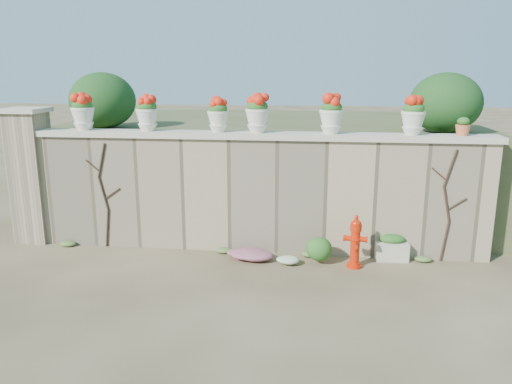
# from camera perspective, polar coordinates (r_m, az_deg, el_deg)

# --- Properties ---
(ground) EXTENTS (80.00, 80.00, 0.00)m
(ground) POSITION_cam_1_polar(r_m,az_deg,el_deg) (7.42, -1.97, -11.22)
(ground) COLOR #493D24
(ground) RESTS_ON ground
(stone_wall) EXTENTS (8.00, 0.40, 2.00)m
(stone_wall) POSITION_cam_1_polar(r_m,az_deg,el_deg) (8.78, -0.20, -0.33)
(stone_wall) COLOR #988665
(stone_wall) RESTS_ON ground
(wall_cap) EXTENTS (8.10, 0.52, 0.10)m
(wall_cap) POSITION_cam_1_polar(r_m,az_deg,el_deg) (8.58, -0.21, 6.49)
(wall_cap) COLOR beige
(wall_cap) RESTS_ON stone_wall
(gate_pillar) EXTENTS (0.72, 0.72, 2.48)m
(gate_pillar) POSITION_cam_1_polar(r_m,az_deg,el_deg) (10.10, -24.26, 1.81)
(gate_pillar) COLOR #988665
(gate_pillar) RESTS_ON ground
(raised_fill) EXTENTS (9.00, 6.00, 2.00)m
(raised_fill) POSITION_cam_1_polar(r_m,az_deg,el_deg) (11.89, 1.73, 3.38)
(raised_fill) COLOR #384C23
(raised_fill) RESTS_ON ground
(back_shrub_left) EXTENTS (1.30, 1.30, 1.10)m
(back_shrub_left) POSITION_cam_1_polar(r_m,az_deg,el_deg) (10.57, -17.10, 9.97)
(back_shrub_left) COLOR #143814
(back_shrub_left) RESTS_ON raised_fill
(back_shrub_right) EXTENTS (1.30, 1.30, 1.10)m
(back_shrub_right) POSITION_cam_1_polar(r_m,az_deg,el_deg) (9.94, 20.85, 9.49)
(back_shrub_right) COLOR #143814
(back_shrub_right) RESTS_ON raised_fill
(vine_left) EXTENTS (0.60, 0.04, 1.91)m
(vine_left) POSITION_cam_1_polar(r_m,az_deg,el_deg) (9.29, -16.97, -0.21)
(vine_left) COLOR black
(vine_left) RESTS_ON ground
(vine_right) EXTENTS (0.60, 0.04, 1.91)m
(vine_right) POSITION_cam_1_polar(r_m,az_deg,el_deg) (8.77, 21.02, -1.33)
(vine_right) COLOR black
(vine_right) RESTS_ON ground
(fire_hydrant) EXTENTS (0.38, 0.27, 0.88)m
(fire_hydrant) POSITION_cam_1_polar(r_m,az_deg,el_deg) (8.26, 11.28, -5.56)
(fire_hydrant) COLOR red
(fire_hydrant) RESTS_ON ground
(planter_box) EXTENTS (0.56, 0.34, 0.45)m
(planter_box) POSITION_cam_1_polar(r_m,az_deg,el_deg) (8.80, 15.23, -6.18)
(planter_box) COLOR beige
(planter_box) RESTS_ON ground
(green_shrub) EXTENTS (0.62, 0.56, 0.59)m
(green_shrub) POSITION_cam_1_polar(r_m,az_deg,el_deg) (8.35, 7.07, -6.23)
(green_shrub) COLOR #1E5119
(green_shrub) RESTS_ON ground
(magenta_clump) EXTENTS (0.85, 0.56, 0.23)m
(magenta_clump) POSITION_cam_1_polar(r_m,az_deg,el_deg) (8.54, -1.09, -6.98)
(magenta_clump) COLOR #C22682
(magenta_clump) RESTS_ON ground
(white_flowers) EXTENTS (0.54, 0.43, 0.19)m
(white_flowers) POSITION_cam_1_polar(r_m,az_deg,el_deg) (8.37, 3.15, -7.56)
(white_flowers) COLOR white
(white_flowers) RESTS_ON ground
(urn_pot_0) EXTENTS (0.41, 0.41, 0.64)m
(urn_pot_0) POSITION_cam_1_polar(r_m,az_deg,el_deg) (9.43, -19.18, 8.63)
(urn_pot_0) COLOR silver
(urn_pot_0) RESTS_ON wall_cap
(urn_pot_1) EXTENTS (0.39, 0.39, 0.62)m
(urn_pot_1) POSITION_cam_1_polar(r_m,az_deg,el_deg) (8.98, -12.34, 8.77)
(urn_pot_1) COLOR silver
(urn_pot_1) RESTS_ON wall_cap
(urn_pot_2) EXTENTS (0.37, 0.37, 0.58)m
(urn_pot_2) POSITION_cam_1_polar(r_m,az_deg,el_deg) (8.65, -4.35, 8.74)
(urn_pot_2) COLOR silver
(urn_pot_2) RESTS_ON wall_cap
(urn_pot_3) EXTENTS (0.41, 0.41, 0.64)m
(urn_pot_3) POSITION_cam_1_polar(r_m,az_deg,el_deg) (8.54, 0.17, 8.94)
(urn_pot_3) COLOR silver
(urn_pot_3) RESTS_ON wall_cap
(urn_pot_4) EXTENTS (0.41, 0.41, 0.64)m
(urn_pot_4) POSITION_cam_1_polar(r_m,az_deg,el_deg) (8.48, 8.61, 8.72)
(urn_pot_4) COLOR silver
(urn_pot_4) RESTS_ON wall_cap
(urn_pot_5) EXTENTS (0.40, 0.40, 0.62)m
(urn_pot_5) POSITION_cam_1_polar(r_m,az_deg,el_deg) (8.62, 17.53, 8.28)
(urn_pot_5) COLOR silver
(urn_pot_5) RESTS_ON wall_cap
(terracotta_pot) EXTENTS (0.24, 0.24, 0.29)m
(terracotta_pot) POSITION_cam_1_polar(r_m,az_deg,el_deg) (8.81, 22.57, 6.84)
(terracotta_pot) COLOR #C25D3B
(terracotta_pot) RESTS_ON wall_cap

